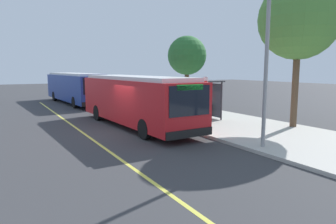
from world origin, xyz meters
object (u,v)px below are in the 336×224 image
Objects in this scene: waiting_bench at (200,110)px; route_sign_post at (205,95)px; transit_bus_main at (135,99)px; transit_bus_second at (75,87)px; pedestrian_commuter at (186,103)px.

route_sign_post is at bearing -32.04° from waiting_bench.
waiting_bench is (-0.14, 4.77, -0.98)m from transit_bus_main.
route_sign_post is (3.35, -2.10, 1.32)m from waiting_bench.
transit_bus_main is 6.83× the size of waiting_bench.
transit_bus_second reaches higher than waiting_bench.
transit_bus_second is 17.57m from route_sign_post.
waiting_bench is 0.95× the size of pedestrian_commuter.
pedestrian_commuter is (-0.59, 3.88, -0.50)m from transit_bus_main.
route_sign_post is (17.32, 2.92, 0.34)m from transit_bus_second.
route_sign_post is 4.08m from pedestrian_commuter.
waiting_bench is (13.97, 5.02, -0.98)m from transit_bus_second.
waiting_bench is 0.57× the size of route_sign_post.
waiting_bench is at bearing 91.69° from transit_bus_main.
transit_bus_main is 0.90× the size of transit_bus_second.
pedestrian_commuter is (-3.80, 1.21, -0.84)m from route_sign_post.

